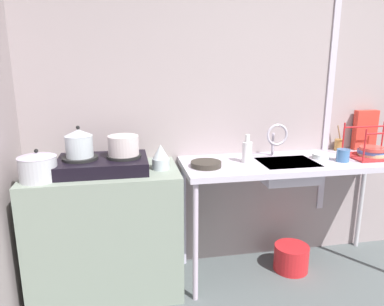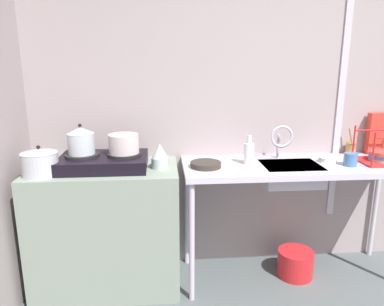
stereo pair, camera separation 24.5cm
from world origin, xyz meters
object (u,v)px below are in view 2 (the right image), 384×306
Objects in this scene: bucket_on_floor at (295,263)px; bottle_by_sink at (249,153)px; frying_pan at (206,165)px; percolator at (160,156)px; small_bowl_on_drainboard at (328,160)px; faucet at (281,138)px; pot_beside_stove at (40,162)px; cereal_box at (379,133)px; stove at (104,161)px; sink_basin at (290,174)px; cup_by_rack at (350,159)px; pot_on_right_burner at (124,144)px; dish_rack at (384,157)px; utensil_jar at (350,148)px; pot_on_left_burner at (81,141)px.

bottle_by_sink is at bearing 175.76° from bucket_on_floor.
frying_pan is 1.04× the size of bottle_by_sink.
percolator reaches higher than small_bowl_on_drainboard.
frying_pan is at bearing -166.62° from faucet.
pot_beside_stove is at bearing -174.91° from frying_pan.
cereal_box is (1.67, 0.26, 0.08)m from percolator.
frying_pan is (0.68, -0.04, -0.03)m from stove.
sink_basin is 0.71m from bucket_on_floor.
stove is 1.67m from cup_by_rack.
bottle_by_sink reaches higher than frying_pan.
pot_on_right_burner is 0.85m from bottle_by_sink.
faucet reaches higher than bottle_by_sink.
dish_rack is at bearing 0.65° from percolator.
sink_basin is 0.68m from dish_rack.
frying_pan is at bearing -167.48° from utensil_jar.
frying_pan is at bearing -176.61° from small_bowl_on_drainboard.
faucet is at bearing 170.97° from dish_rack.
pot_beside_stove is at bearing -172.75° from percolator.
cup_by_rack reaches higher than frying_pan.
cereal_box reaches higher than frying_pan.
frying_pan is at bearing 177.15° from cup_by_rack.
pot_on_left_burner is 1.21× the size of percolator.
cup_by_rack is 0.69m from bottle_by_sink.
pot_on_right_burner is at bearing 0.00° from stove.
pot_on_right_burner is at bearing 171.37° from percolator.
pot_on_left_burner reaches higher than bottle_by_sink.
percolator is 1.69m from cereal_box.
pot_on_left_burner is 0.28m from pot_on_right_burner.
percolator is 0.83× the size of bottle_by_sink.
stove is 2.86× the size of bottle_by_sink.
pot_on_right_burner is 1.53m from cup_by_rack.
pot_on_right_burner is 1.10m from faucet.
bucket_on_floor is at bearing -4.24° from bottle_by_sink.
frying_pan is (1.05, 0.09, -0.07)m from pot_beside_stove.
faucet reaches higher than pot_beside_stove.
faucet is at bearing 4.95° from pot_on_right_burner.
bucket_on_floor is at bearing 1.25° from percolator.
frying_pan is (0.82, -0.04, -0.17)m from pot_on_left_burner.
percolator reaches higher than cup_by_rack.
bucket_on_floor is (-0.58, 0.00, -0.81)m from dish_rack.
cereal_box is at bearing 8.90° from faucet.
stove reaches higher than small_bowl_on_drainboard.
percolator reaches higher than sink_basin.
cereal_box reaches higher than pot_on_left_burner.
stove is at bearing 179.47° from dish_rack.
cereal_box is at bearing 19.16° from bucket_on_floor.
cup_by_rack is at bearing -8.16° from sink_basin.
utensil_jar reaches higher than bucket_on_floor.
cereal_box is 1.20× the size of bucket_on_floor.
faucet is 0.48m from cup_by_rack.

